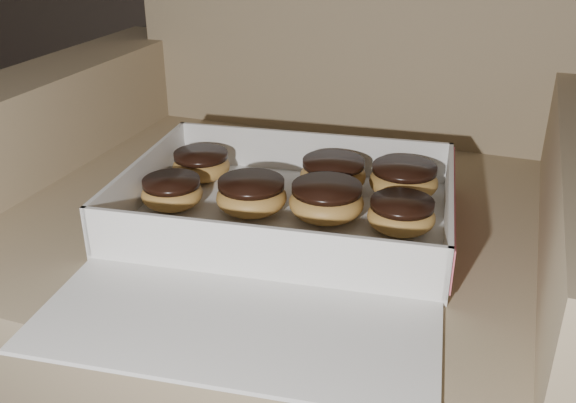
# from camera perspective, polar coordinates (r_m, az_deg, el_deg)

# --- Properties ---
(armchair) EXTENTS (0.94, 0.80, 0.99)m
(armchair) POSITION_cam_1_polar(r_m,az_deg,el_deg) (1.03, 0.70, -5.02)
(armchair) COLOR #8D775A
(armchair) RESTS_ON floor
(bakery_box) EXTENTS (0.47, 0.54, 0.07)m
(bakery_box) POSITION_cam_1_polar(r_m,az_deg,el_deg) (0.81, -0.47, -2.23)
(bakery_box) COLOR white
(bakery_box) RESTS_ON armchair
(donut_a) EXTENTS (0.09, 0.09, 0.04)m
(donut_a) POSITION_cam_1_polar(r_m,az_deg,el_deg) (0.82, 10.04, -1.15)
(donut_a) COLOR gold
(donut_a) RESTS_ON bakery_box
(donut_b) EXTENTS (0.10, 0.10, 0.05)m
(donut_b) POSITION_cam_1_polar(r_m,az_deg,el_deg) (0.91, 10.24, 1.91)
(donut_b) COLOR gold
(donut_b) RESTS_ON bakery_box
(donut_c) EXTENTS (0.09, 0.09, 0.05)m
(donut_c) POSITION_cam_1_polar(r_m,az_deg,el_deg) (0.92, 4.03, 2.48)
(donut_c) COLOR gold
(donut_c) RESTS_ON bakery_box
(donut_d) EXTENTS (0.10, 0.10, 0.05)m
(donut_d) POSITION_cam_1_polar(r_m,az_deg,el_deg) (0.84, 3.44, 0.07)
(donut_d) COLOR gold
(donut_d) RESTS_ON bakery_box
(donut_e) EXTENTS (0.09, 0.09, 0.04)m
(donut_e) POSITION_cam_1_polar(r_m,az_deg,el_deg) (0.96, -7.72, 3.27)
(donut_e) COLOR gold
(donut_e) RESTS_ON bakery_box
(donut_f) EXTENTS (0.08, 0.08, 0.04)m
(donut_f) POSITION_cam_1_polar(r_m,az_deg,el_deg) (0.88, -10.27, 0.83)
(donut_f) COLOR gold
(donut_f) RESTS_ON bakery_box
(donut_g) EXTENTS (0.09, 0.09, 0.05)m
(donut_g) POSITION_cam_1_polar(r_m,az_deg,el_deg) (0.85, -3.27, 0.56)
(donut_g) COLOR gold
(donut_g) RESTS_ON bakery_box
(crumb_a) EXTENTS (0.01, 0.01, 0.00)m
(crumb_a) POSITION_cam_1_polar(r_m,az_deg,el_deg) (0.82, 10.58, -2.92)
(crumb_a) COLOR black
(crumb_a) RESTS_ON bakery_box
(crumb_b) EXTENTS (0.01, 0.01, 0.00)m
(crumb_b) POSITION_cam_1_polar(r_m,az_deg,el_deg) (0.78, 8.36, -4.13)
(crumb_b) COLOR black
(crumb_b) RESTS_ON bakery_box
(crumb_c) EXTENTS (0.01, 0.01, 0.00)m
(crumb_c) POSITION_cam_1_polar(r_m,az_deg,el_deg) (0.81, -9.76, -3.00)
(crumb_c) COLOR black
(crumb_c) RESTS_ON bakery_box
(crumb_d) EXTENTS (0.01, 0.01, 0.00)m
(crumb_d) POSITION_cam_1_polar(r_m,az_deg,el_deg) (0.82, -11.71, -2.99)
(crumb_d) COLOR black
(crumb_d) RESTS_ON bakery_box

